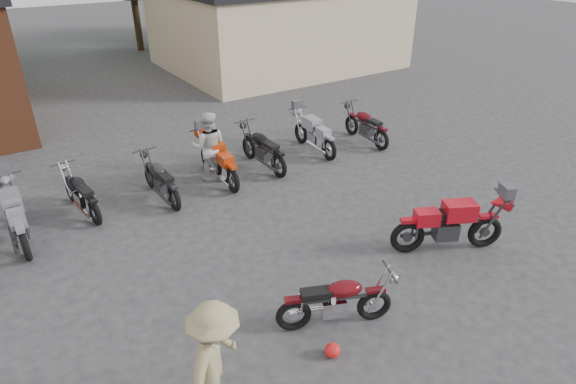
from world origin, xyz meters
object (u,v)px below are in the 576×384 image
sportbike (451,222)px  row_bike_6 (314,132)px  person_tan (216,363)px  row_bike_4 (218,158)px  row_bike_2 (80,192)px  row_bike_5 (262,147)px  row_bike_1 (15,214)px  helmet (333,350)px  vintage_motorcycle (337,298)px  row_bike_3 (160,178)px  person_light (209,147)px  row_bike_7 (366,124)px

sportbike → row_bike_6: 5.59m
person_tan → row_bike_4: 6.96m
row_bike_2 → row_bike_5: bearing=-100.3°
person_tan → row_bike_1: 6.20m
person_tan → helmet: bearing=-47.5°
vintage_motorcycle → person_tan: size_ratio=1.02×
person_tan → row_bike_2: size_ratio=0.98×
vintage_motorcycle → row_bike_2: size_ratio=1.00×
row_bike_2 → row_bike_3: 1.77m
sportbike → person_tan: 5.57m
sportbike → person_tan: bearing=-144.0°
helmet → person_light: person_light is taller
sportbike → row_bike_5: 5.51m
row_bike_3 → person_tan: bearing=163.5°
sportbike → row_bike_1: sportbike is taller
vintage_motorcycle → person_tan: (-2.30, -0.44, 0.37)m
sportbike → row_bike_4: size_ratio=1.04×
row_bike_1 → vintage_motorcycle: bearing=-144.8°
vintage_motorcycle → row_bike_7: bearing=68.1°
person_tan → row_bike_6: bearing=0.4°
person_light → row_bike_4: size_ratio=0.86×
sportbike → row_bike_2: sportbike is taller
person_light → row_bike_7: bearing=-155.0°
row_bike_1 → row_bike_7: 9.56m
helmet → row_bike_1: row_bike_1 is taller
row_bike_6 → row_bike_3: bearing=96.9°
person_light → sportbike: bearing=142.9°
sportbike → row_bike_3: (-4.01, 5.21, -0.09)m
row_bike_1 → row_bike_6: bearing=-86.8°
row_bike_2 → row_bike_5: size_ratio=0.90×
vintage_motorcycle → row_bike_4: row_bike_4 is taller
row_bike_3 → row_bike_7: (6.48, 0.04, 0.03)m
row_bike_3 → vintage_motorcycle: bearing=-174.5°
row_bike_1 → row_bike_3: size_ratio=1.14×
sportbike → row_bike_4: (-2.42, 5.36, -0.03)m
vintage_motorcycle → row_bike_3: row_bike_3 is taller
helmet → row_bike_7: row_bike_7 is taller
row_bike_1 → row_bike_6: row_bike_1 is taller
row_bike_1 → row_bike_7: bearing=-89.1°
person_light → row_bike_2: size_ratio=0.98×
row_bike_4 → person_light: bearing=49.8°
row_bike_1 → row_bike_3: 3.08m
person_light → row_bike_5: bearing=-155.9°
person_tan → row_bike_1: person_tan is taller
row_bike_5 → row_bike_6: (1.82, 0.14, -0.01)m
row_bike_1 → row_bike_5: (6.01, 0.30, -0.03)m
sportbike → row_bike_7: sportbike is taller
person_light → row_bike_3: bearing=39.1°
row_bike_5 → sportbike: bearing=-170.1°
row_bike_4 → helmet: bearing=171.0°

